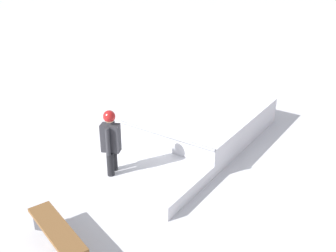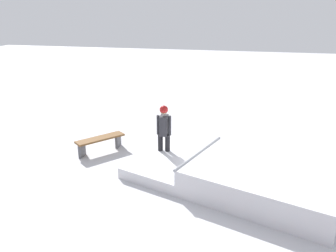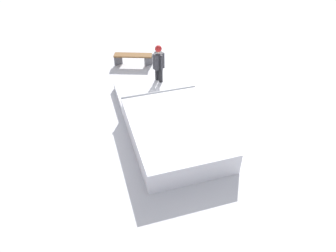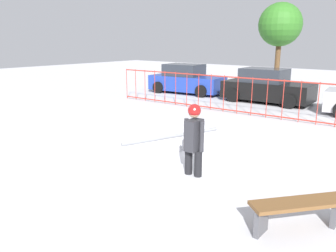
% 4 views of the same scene
% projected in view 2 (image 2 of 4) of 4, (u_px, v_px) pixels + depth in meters
% --- Properties ---
extents(ground_plane, '(60.00, 60.00, 0.00)m').
position_uv_depth(ground_plane, '(248.00, 185.00, 8.95)').
color(ground_plane, silver).
extents(skate_ramp, '(5.95, 4.23, 0.74)m').
position_uv_depth(skate_ramp, '(245.00, 178.00, 8.67)').
color(skate_ramp, silver).
rests_on(skate_ramp, ground).
extents(skater, '(0.44, 0.39, 1.73)m').
position_uv_depth(skater, '(164.00, 129.00, 10.13)').
color(skater, black).
rests_on(skater, ground).
extents(skateboard, '(0.33, 0.82, 0.09)m').
position_uv_depth(skateboard, '(167.00, 164.00, 9.97)').
color(skateboard, black).
rests_on(skateboard, ground).
extents(park_bench, '(1.31, 1.50, 0.48)m').
position_uv_depth(park_bench, '(100.00, 141.00, 10.95)').
color(park_bench, brown).
rests_on(park_bench, ground).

